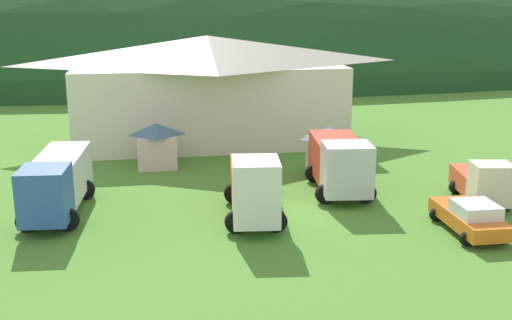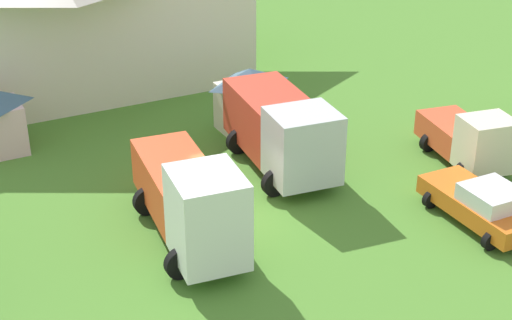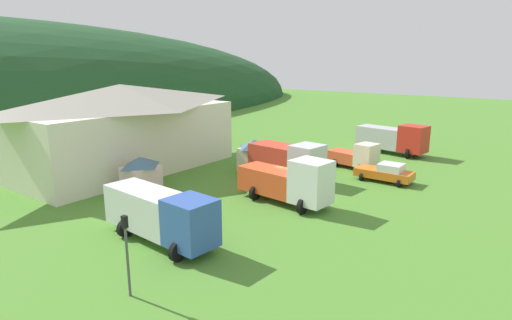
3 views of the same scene
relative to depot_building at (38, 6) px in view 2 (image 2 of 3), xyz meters
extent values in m
plane|color=#4C842D|center=(2.60, -17.66, -4.17)|extent=(200.00, 200.00, 0.00)
cube|color=silver|center=(0.00, 0.00, -1.17)|extent=(19.88, 10.45, 6.00)
cube|color=beige|center=(6.81, -10.58, -3.06)|extent=(2.69, 2.16, 2.22)
pyramid|color=#42667F|center=(6.81, -10.58, -1.56)|extent=(2.90, 2.33, 0.78)
cube|color=white|center=(0.36, -20.26, -2.09)|extent=(2.48, 2.77, 3.06)
cube|color=black|center=(0.35, -20.38, -1.42)|extent=(1.41, 2.15, 0.98)
cube|color=#E04C23|center=(0.77, -16.58, -2.71)|extent=(2.73, 5.07, 1.83)
cylinder|color=black|center=(1.31, -20.36, -3.62)|extent=(1.10, 0.30, 1.10)
cylinder|color=black|center=(-0.59, -20.15, -3.62)|extent=(1.10, 0.30, 1.10)
cylinder|color=black|center=(1.80, -15.96, -3.62)|extent=(1.10, 0.30, 1.10)
cylinder|color=black|center=(-0.10, -15.75, -3.62)|extent=(1.10, 0.30, 1.10)
cube|color=silver|center=(5.94, -16.81, -2.22)|extent=(2.81, 2.57, 2.81)
cube|color=black|center=(5.93, -16.92, -1.60)|extent=(1.57, 1.99, 0.90)
cube|color=red|center=(6.31, -13.39, -2.43)|extent=(3.06, 4.81, 2.38)
cylinder|color=black|center=(7.07, -16.93, -3.62)|extent=(1.10, 0.30, 1.10)
cylinder|color=black|center=(4.81, -16.68, -3.62)|extent=(1.10, 0.30, 1.10)
cylinder|color=black|center=(7.52, -12.84, -3.62)|extent=(1.10, 0.30, 1.10)
cylinder|color=black|center=(5.25, -12.59, -3.62)|extent=(1.10, 0.30, 1.10)
cube|color=beige|center=(13.07, -19.23, -2.68)|extent=(2.29, 2.05, 2.19)
cube|color=black|center=(13.06, -19.31, -2.20)|extent=(1.31, 1.55, 0.70)
cube|color=#DB512D|center=(13.49, -16.83, -3.21)|extent=(2.53, 3.43, 1.12)
cylinder|color=black|center=(13.92, -19.38, -3.77)|extent=(0.80, 0.30, 0.80)
cylinder|color=black|center=(12.23, -19.08, -3.77)|extent=(0.80, 0.30, 0.80)
cylinder|color=black|center=(14.42, -16.52, -3.77)|extent=(0.80, 0.30, 0.80)
cylinder|color=black|center=(12.73, -16.22, -3.77)|extent=(0.80, 0.30, 0.80)
cube|color=orange|center=(10.48, -21.90, -3.48)|extent=(2.07, 4.86, 0.70)
cube|color=silver|center=(10.47, -22.48, -2.82)|extent=(1.86, 1.96, 0.62)
cylinder|color=black|center=(9.58, -23.52, -3.83)|extent=(0.68, 0.24, 0.68)
cylinder|color=black|center=(11.38, -20.27, -3.83)|extent=(0.68, 0.24, 0.68)
cylinder|color=black|center=(9.63, -20.24, -3.83)|extent=(0.68, 0.24, 0.68)
cone|color=orange|center=(0.78, -13.58, -4.17)|extent=(0.36, 0.36, 0.46)
cone|color=orange|center=(5.78, -16.40, -4.17)|extent=(0.36, 0.36, 0.57)
camera|label=1|loc=(-4.32, -48.11, 6.96)|focal=43.82mm
camera|label=2|loc=(-8.18, -40.08, 10.61)|focal=54.57mm
camera|label=3|loc=(-24.50, -33.74, 6.24)|focal=29.53mm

